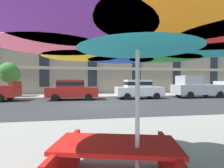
{
  "coord_description": "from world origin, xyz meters",
  "views": [
    {
      "loc": [
        -0.85,
        -11.15,
        1.68
      ],
      "look_at": [
        1.48,
        3.2,
        1.4
      ],
      "focal_mm": 26.25,
      "sensor_mm": 36.0,
      "label": 1
    }
  ],
  "objects": [
    {
      "name": "ground_plane",
      "position": [
        0.0,
        0.0,
        0.0
      ],
      "size": [
        120.0,
        120.0,
        0.0
      ],
      "primitive_type": "plane",
      "color": "#2D3033"
    },
    {
      "name": "apartment_building",
      "position": [
        -0.0,
        14.99,
        6.4
      ],
      "size": [
        39.08,
        12.08,
        12.8
      ],
      "color": "gray",
      "rests_on": "ground"
    },
    {
      "name": "picnic_table",
      "position": [
        -0.41,
        -8.79,
        0.49
      ],
      "size": [
        2.12,
        1.91,
        0.77
      ],
      "color": "red",
      "rests_on": "ground"
    },
    {
      "name": "patio_umbrella",
      "position": [
        -0.15,
        -9.0,
        2.29
      ],
      "size": [
        3.52,
        3.52,
        2.55
      ],
      "color": "silver",
      "rests_on": "ground"
    },
    {
      "name": "sedan_white",
      "position": [
        4.1,
        3.7,
        0.95
      ],
      "size": [
        4.4,
        1.98,
        1.78
      ],
      "color": "silver",
      "rests_on": "ground"
    },
    {
      "name": "street_tree_left",
      "position": [
        -8.29,
        6.5,
        2.51
      ],
      "size": [
        1.88,
        1.93,
        3.5
      ],
      "color": "brown",
      "rests_on": "ground"
    },
    {
      "name": "sidewalk_far",
      "position": [
        0.0,
        6.8,
        0.06
      ],
      "size": [
        56.0,
        3.6,
        0.12
      ],
      "primitive_type": "cube",
      "color": "#9E998E",
      "rests_on": "ground"
    },
    {
      "name": "pickup_silver",
      "position": [
        10.18,
        3.7,
        1.03
      ],
      "size": [
        5.1,
        2.12,
        2.2
      ],
      "color": "#A8AAB2",
      "rests_on": "ground"
    },
    {
      "name": "sedan_red",
      "position": [
        -2.01,
        3.7,
        0.95
      ],
      "size": [
        4.4,
        1.98,
        1.78
      ],
      "color": "#B21E19",
      "rests_on": "ground"
    }
  ]
}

